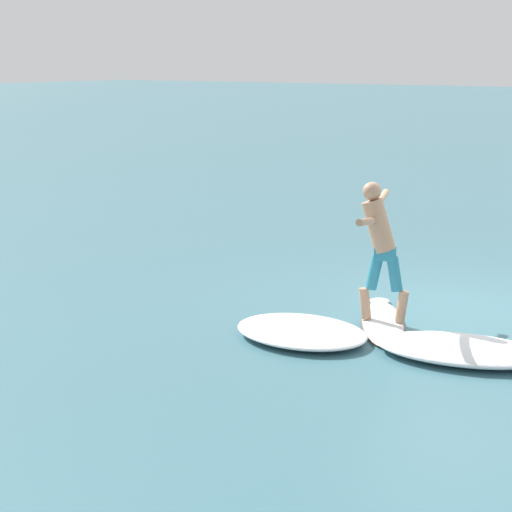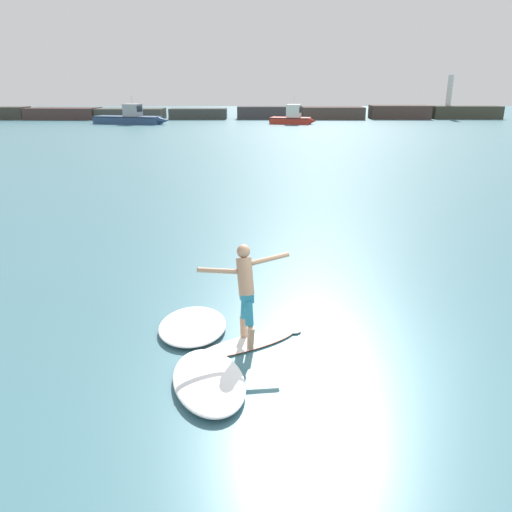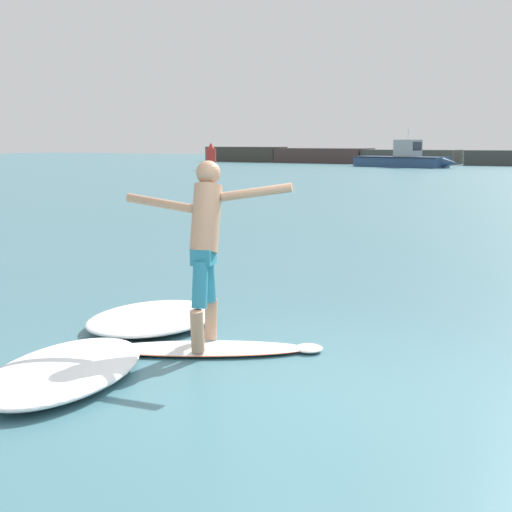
% 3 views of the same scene
% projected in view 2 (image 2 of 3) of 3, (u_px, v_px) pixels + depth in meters
% --- Properties ---
extents(ground_plane, '(200.00, 200.00, 0.00)m').
position_uv_depth(ground_plane, '(323.00, 359.00, 8.83)').
color(ground_plane, '#3F6F7B').
extents(rock_jetty_breakwater, '(72.06, 5.12, 5.59)m').
position_uv_depth(rock_jetty_breakwater, '(232.00, 113.00, 67.07)').
color(rock_jetty_breakwater, '#3C3930').
rests_on(rock_jetty_breakwater, ground).
extents(surfboard, '(2.14, 1.47, 0.21)m').
position_uv_depth(surfboard, '(249.00, 343.00, 9.30)').
color(surfboard, white).
rests_on(surfboard, ground).
extents(surfer, '(1.67, 0.78, 1.84)m').
position_uv_depth(surfer, '(245.00, 286.00, 8.99)').
color(surfer, tan).
rests_on(surfer, surfboard).
extents(fishing_boat_near_jetty, '(9.30, 4.22, 3.17)m').
position_uv_depth(fishing_boat_near_jetty, '(130.00, 118.00, 58.84)').
color(fishing_boat_near_jetty, navy).
rests_on(fishing_boat_near_jetty, ground).
extents(small_boat_offshore, '(5.55, 3.22, 3.11)m').
position_uv_depth(small_boat_offshore, '(292.00, 118.00, 58.77)').
color(small_boat_offshore, red).
rests_on(small_boat_offshore, ground).
extents(wave_foam_at_tail, '(1.34, 1.77, 0.18)m').
position_uv_depth(wave_foam_at_tail, '(193.00, 326.00, 9.82)').
color(wave_foam_at_tail, white).
rests_on(wave_foam_at_tail, ground).
extents(wave_foam_at_nose, '(1.59, 2.22, 0.20)m').
position_uv_depth(wave_foam_at_nose, '(209.00, 381.00, 8.00)').
color(wave_foam_at_nose, white).
rests_on(wave_foam_at_nose, ground).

